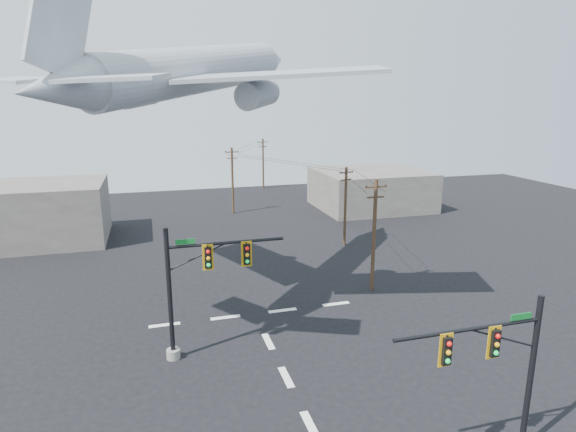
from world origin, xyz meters
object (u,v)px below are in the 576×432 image
object	(u,v)px
utility_pole_b	(345,205)
utility_pole_c	(232,179)
signal_mast_far	(195,289)
utility_pole_a	(374,233)
utility_pole_d	(263,163)
signal_mast_near	(504,376)
airliner	(196,72)

from	to	relation	value
utility_pole_b	utility_pole_c	size ratio (longest dim) A/B	0.94
signal_mast_far	utility_pole_a	size ratio (longest dim) A/B	0.89
signal_mast_far	utility_pole_d	bearing A→B (deg)	72.72
signal_mast_near	utility_pole_a	distance (m)	18.00
utility_pole_d	utility_pole_a	bearing A→B (deg)	-101.03
signal_mast_near	utility_pole_c	world-z (taller)	utility_pole_c
signal_mast_near	utility_pole_d	world-z (taller)	utility_pole_d
utility_pole_a	utility_pole_d	bearing A→B (deg)	89.63
utility_pole_c	airliner	distance (m)	30.13
signal_mast_near	utility_pole_d	size ratio (longest dim) A/B	0.86
signal_mast_near	airliner	size ratio (longest dim) A/B	0.30
utility_pole_a	utility_pole_c	distance (m)	28.65
signal_mast_near	utility_pole_d	distance (m)	61.82
utility_pole_b	utility_pole_d	size ratio (longest dim) A/B	0.98
signal_mast_far	utility_pole_c	bearing A→B (deg)	76.98
utility_pole_c	airliner	bearing A→B (deg)	-96.66
utility_pole_c	utility_pole_b	bearing A→B (deg)	-56.13
utility_pole_b	airliner	distance (m)	21.78
signal_mast_far	airliner	distance (m)	14.05
signal_mast_near	utility_pole_a	bearing A→B (deg)	80.58
signal_mast_far	utility_pole_c	world-z (taller)	utility_pole_c
signal_mast_near	airliner	xyz separation A→B (m)	(-9.70, 18.76, 12.32)
signal_mast_near	signal_mast_far	world-z (taller)	signal_mast_far
utility_pole_a	utility_pole_d	size ratio (longest dim) A/B	1.07
signal_mast_near	utility_pole_a	world-z (taller)	utility_pole_a
utility_pole_d	airliner	bearing A→B (deg)	-117.30
utility_pole_b	airliner	bearing A→B (deg)	-159.93
airliner	utility_pole_c	bearing A→B (deg)	26.00
signal_mast_far	utility_pole_b	bearing A→B (deg)	47.04
utility_pole_c	airliner	xyz separation A→B (m)	(-6.63, -26.98, 11.66)
utility_pole_c	signal_mast_far	bearing A→B (deg)	-95.86
airliner	signal_mast_near	bearing A→B (deg)	-112.85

